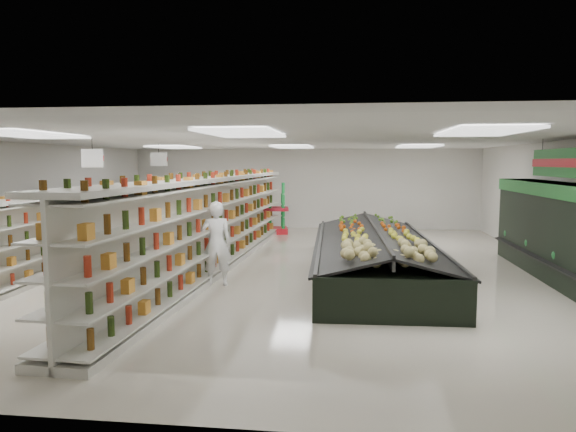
# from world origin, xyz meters

# --- Properties ---
(floor) EXTENTS (16.00, 16.00, 0.00)m
(floor) POSITION_xyz_m (0.00, 0.00, 0.00)
(floor) COLOR beige
(floor) RESTS_ON ground
(ceiling) EXTENTS (14.00, 16.00, 0.02)m
(ceiling) POSITION_xyz_m (0.00, 0.00, 3.20)
(ceiling) COLOR white
(ceiling) RESTS_ON wall_back
(wall_back) EXTENTS (14.00, 0.02, 3.20)m
(wall_back) POSITION_xyz_m (0.00, 8.00, 1.60)
(wall_back) COLOR silver
(wall_back) RESTS_ON floor
(wall_front) EXTENTS (14.00, 0.02, 3.20)m
(wall_front) POSITION_xyz_m (0.00, -8.00, 1.60)
(wall_front) COLOR silver
(wall_front) RESTS_ON floor
(wall_left) EXTENTS (0.02, 16.00, 3.20)m
(wall_left) POSITION_xyz_m (-7.00, 0.00, 1.60)
(wall_left) COLOR silver
(wall_left) RESTS_ON floor
(wall_right) EXTENTS (0.02, 16.00, 3.20)m
(wall_right) POSITION_xyz_m (7.00, 0.00, 1.60)
(wall_right) COLOR silver
(wall_right) RESTS_ON floor
(produce_wall_case) EXTENTS (0.93, 8.00, 2.20)m
(produce_wall_case) POSITION_xyz_m (6.53, -1.50, 1.24)
(produce_wall_case) COLOR black
(produce_wall_case) RESTS_ON floor
(aisle_sign_near) EXTENTS (0.52, 0.06, 0.75)m
(aisle_sign_near) POSITION_xyz_m (-3.80, -2.00, 2.75)
(aisle_sign_near) COLOR white
(aisle_sign_near) RESTS_ON ceiling
(aisle_sign_far) EXTENTS (0.52, 0.06, 0.75)m
(aisle_sign_far) POSITION_xyz_m (-3.80, 2.00, 2.75)
(aisle_sign_far) COLOR white
(aisle_sign_far) RESTS_ON ceiling
(hortifruti_banner) EXTENTS (0.12, 3.20, 0.95)m
(hortifruti_banner) POSITION_xyz_m (6.25, -1.50, 2.65)
(hortifruti_banner) COLOR #1E7129
(hortifruti_banner) RESTS_ON ceiling
(gondola_left) EXTENTS (1.13, 10.92, 1.89)m
(gondola_left) POSITION_xyz_m (-5.32, 0.69, 0.87)
(gondola_left) COLOR silver
(gondola_left) RESTS_ON floor
(gondola_center) EXTENTS (1.56, 13.32, 2.30)m
(gondola_center) POSITION_xyz_m (-1.54, -0.42, 1.06)
(gondola_center) COLOR silver
(gondola_center) RESTS_ON floor
(produce_island) EXTENTS (3.05, 7.81, 1.15)m
(produce_island) POSITION_xyz_m (2.45, -0.63, 0.53)
(produce_island) COLOR black
(produce_island) RESTS_ON floor
(soda_endcap) EXTENTS (1.50, 1.14, 1.75)m
(soda_endcap) POSITION_xyz_m (-1.09, 6.10, 0.85)
(soda_endcap) COLOR red
(soda_endcap) RESTS_ON floor
(shopper_main) EXTENTS (0.74, 0.55, 1.84)m
(shopper_main) POSITION_xyz_m (-1.00, -2.12, 0.92)
(shopper_main) COLOR silver
(shopper_main) RESTS_ON floor
(shopper_background) EXTENTS (0.71, 0.94, 1.73)m
(shopper_background) POSITION_xyz_m (-2.88, 4.18, 0.87)
(shopper_background) COLOR tan
(shopper_background) RESTS_ON floor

